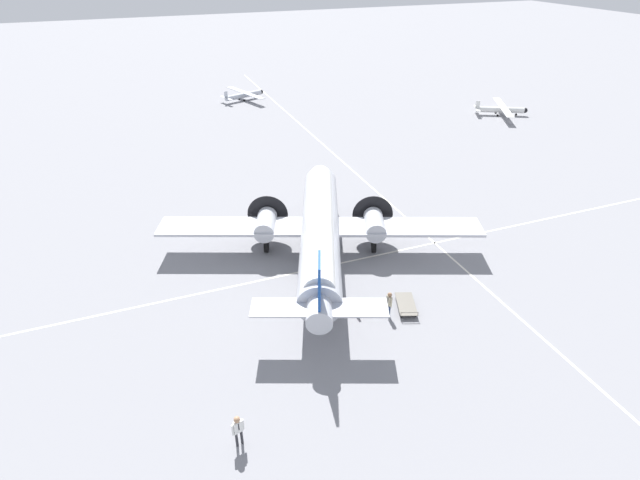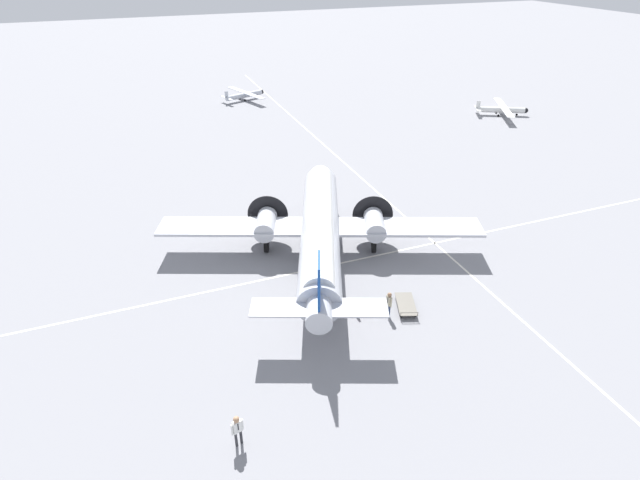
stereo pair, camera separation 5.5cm
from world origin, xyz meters
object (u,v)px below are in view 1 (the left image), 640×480
suitcase_near_door (357,311)px  baggage_cart (406,304)px  airliner_main (320,226)px  light_aircraft_taxiing (245,95)px  passenger_boarding (389,302)px  crew_foreground (238,428)px  light_aircraft_distant (502,109)px

suitcase_near_door → baggage_cart: size_ratio=0.24×
airliner_main → light_aircraft_taxiing: size_ratio=2.62×
baggage_cart → suitcase_near_door: bearing=102.0°
passenger_boarding → light_aircraft_taxiing: (51.27, -3.56, -0.28)m
airliner_main → suitcase_near_door: bearing=-160.8°
crew_foreground → light_aircraft_distant: bearing=-155.3°
crew_foreground → suitcase_near_door: (6.43, -8.80, -0.81)m
airliner_main → suitcase_near_door: airliner_main is taller
airliner_main → light_aircraft_taxiing: (43.65, -5.09, -1.80)m
crew_foreground → light_aircraft_taxiing: (57.01, -14.15, -0.34)m
crew_foreground → passenger_boarding: bearing=-167.1°
baggage_cart → passenger_boarding: bearing=119.8°
airliner_main → suitcase_near_door: (-6.94, 0.26, -2.28)m
suitcase_near_door → passenger_boarding: bearing=-111.1°
suitcase_near_door → airliner_main: bearing=-2.1°
passenger_boarding → light_aircraft_distant: 46.12m
passenger_boarding → light_aircraft_taxiing: size_ratio=0.20×
crew_foreground → airliner_main: bearing=-139.8°
baggage_cart → light_aircraft_taxiing: bearing=17.7°
passenger_boarding → light_aircraft_distant: size_ratio=0.20×
crew_foreground → light_aircraft_taxiing: 58.74m
light_aircraft_distant → light_aircraft_taxiing: light_aircraft_distant is taller
light_aircraft_distant → passenger_boarding: bearing=-109.7°
passenger_boarding → baggage_cart: size_ratio=0.66×
baggage_cart → light_aircraft_distant: 44.97m
crew_foreground → passenger_boarding: 12.04m
suitcase_near_door → crew_foreground: bearing=126.1°
crew_foreground → suitcase_near_door: 10.93m
crew_foreground → baggage_cart: crew_foreground is taller
baggage_cart → light_aircraft_taxiing: 51.09m
airliner_main → light_aircraft_distant: (24.02, -35.06, -1.78)m
crew_foreground → suitcase_near_door: size_ratio=2.95×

